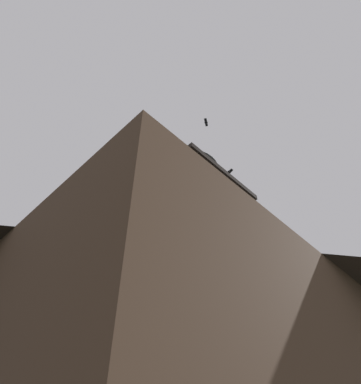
{
  "coord_description": "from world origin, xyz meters",
  "views": [
    {
      "loc": [
        10.6,
        7.54,
        1.46
      ],
      "look_at": [
        1.61,
        -1.26,
        12.91
      ],
      "focal_mm": 31.06,
      "sensor_mm": 36.0,
      "label": 1
    }
  ],
  "objects_px": {
    "moon": "(35,346)",
    "clock_tower": "(190,218)",
    "flying_bird_low": "(229,172)",
    "flying_bird_high": "(206,123)"
  },
  "relations": [
    {
      "from": "flying_bird_low",
      "to": "moon",
      "type": "bearing_deg",
      "value": -101.45
    },
    {
      "from": "moon",
      "to": "flying_bird_high",
      "type": "relative_size",
      "value": 3.54
    },
    {
      "from": "flying_bird_low",
      "to": "flying_bird_high",
      "type": "bearing_deg",
      "value": 11.81
    },
    {
      "from": "clock_tower",
      "to": "flying_bird_low",
      "type": "relative_size",
      "value": 14.64
    },
    {
      "from": "moon",
      "to": "flying_bird_low",
      "type": "relative_size",
      "value": 3.69
    },
    {
      "from": "moon",
      "to": "clock_tower",
      "type": "bearing_deg",
      "value": 74.31
    },
    {
      "from": "clock_tower",
      "to": "flying_bird_high",
      "type": "height_order",
      "value": "flying_bird_high"
    },
    {
      "from": "clock_tower",
      "to": "flying_bird_low",
      "type": "bearing_deg",
      "value": 167.5
    },
    {
      "from": "clock_tower",
      "to": "moon",
      "type": "xyz_separation_m",
      "value": [
        -11.14,
        -39.66,
        5.31
      ]
    },
    {
      "from": "moon",
      "to": "flying_bird_low",
      "type": "xyz_separation_m",
      "value": [
        8.17,
        40.32,
        -0.42
      ]
    }
  ]
}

